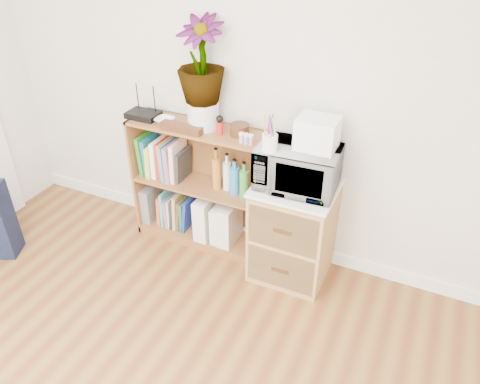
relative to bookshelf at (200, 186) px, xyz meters
The scene contains 21 objects.
skirting_board 0.57m from the bookshelf, 21.80° to the left, with size 4.00×0.02×0.10m, color white.
bookshelf is the anchor object (origin of this frame).
wicker_unit 0.76m from the bookshelf, ahead, with size 0.50×0.45×0.70m, color #9E7542.
microwave 0.85m from the bookshelf, ahead, with size 0.50×0.34×0.28m, color silver.
pen_cup 0.85m from the bookshelf, 17.57° to the right, with size 0.09×0.09×0.10m, color white.
small_appliance 1.04m from the bookshelf, ahead, with size 0.24×0.20×0.19m, color white.
router 0.65m from the bookshelf, behind, with size 0.23×0.15×0.04m, color black.
white_bowl 0.55m from the bookshelf, behind, with size 0.13×0.13×0.03m, color white.
plant_pot 0.57m from the bookshelf, 25.38° to the left, with size 0.21×0.21×0.18m, color silver.
potted_plant 0.93m from the bookshelf, 25.38° to the left, with size 0.30×0.30×0.54m, color #2E7530.
trinket_box 0.51m from the bookshelf, 120.07° to the right, with size 0.30×0.08×0.05m, color #3D1E10.
kokeshi_doll 0.56m from the bookshelf, 11.52° to the right, with size 0.04×0.04×0.09m, color #B61816.
wooden_bowl 0.60m from the bookshelf, ahead, with size 0.13×0.13×0.07m, color #3A220F.
paint_jars 0.65m from the bookshelf, 12.52° to the right, with size 0.12×0.04×0.06m, color pink.
file_box 0.52m from the bookshelf, behind, with size 0.09×0.23×0.29m, color slate.
magazine_holder_left 0.24m from the bookshelf, 10.95° to the right, with size 0.11×0.27×0.33m, color white.
magazine_holder_mid 0.31m from the bookshelf, ahead, with size 0.09×0.23×0.29m, color silver.
magazine_holder_right 0.35m from the bookshelf, ahead, with size 0.10×0.25×0.32m, color silver.
cookbooks 0.34m from the bookshelf, behind, with size 0.35×0.20×0.31m.
liquor_bottles 0.30m from the bookshelf, ahead, with size 0.29×0.07×0.31m.
lower_books 0.35m from the bookshelf, behind, with size 0.28×0.19×0.30m.
Camera 1 is at (1.13, -0.40, 2.29)m, focal length 35.00 mm.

